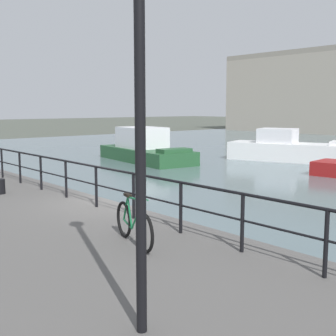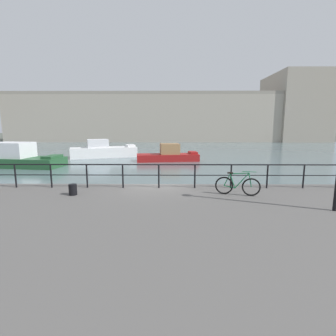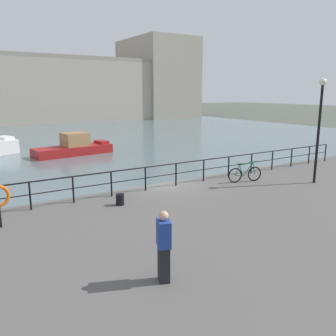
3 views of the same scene
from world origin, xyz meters
name	(u,v)px [view 1 (image 1 of 3)]	position (x,y,z in m)	size (l,w,h in m)	color
ground_plane	(116,237)	(0.00, 0.00, 0.00)	(240.00, 240.00, 0.00)	#4C5147
moored_blue_motorboat	(286,149)	(-7.28, 18.78, 0.80)	(8.03, 4.85, 2.15)	white
moored_small_launch	(145,149)	(-13.39, 11.52, 0.83)	(8.38, 3.99, 2.24)	#23512D
quay_railing	(80,175)	(-0.54, -0.75, 1.76)	(24.15, 0.07, 1.08)	black
parked_bicycle	(134,224)	(3.46, -1.93, 1.41)	(1.73, 0.51, 0.98)	black
mooring_bollard	(0,186)	(-3.14, -1.99, 1.24)	(0.32, 0.32, 0.44)	black
quay_lamp_post	(140,57)	(6.16, -3.83, 4.11)	(0.32, 0.32, 4.86)	black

